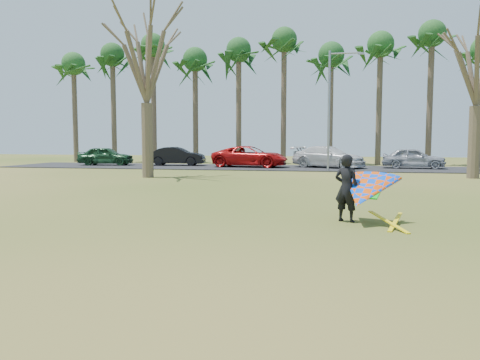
% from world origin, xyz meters
% --- Properties ---
extents(ground, '(100.00, 100.00, 0.00)m').
position_xyz_m(ground, '(0.00, 0.00, 0.00)').
color(ground, '#264910').
rests_on(ground, ground).
extents(parking_strip, '(46.00, 7.00, 0.06)m').
position_xyz_m(parking_strip, '(0.00, 25.00, 0.03)').
color(parking_strip, black).
rests_on(parking_strip, ground).
extents(palm_0, '(4.84, 4.84, 10.84)m').
position_xyz_m(palm_0, '(-22.00, 31.00, 9.17)').
color(palm_0, brown).
rests_on(palm_0, ground).
extents(palm_1, '(4.84, 4.84, 11.54)m').
position_xyz_m(palm_1, '(-18.00, 31.00, 9.85)').
color(palm_1, '#483A2B').
rests_on(palm_1, ground).
extents(palm_2, '(4.84, 4.84, 12.24)m').
position_xyz_m(palm_2, '(-14.00, 31.00, 10.52)').
color(palm_2, '#4D3C2E').
rests_on(palm_2, ground).
extents(palm_3, '(4.84, 4.84, 10.84)m').
position_xyz_m(palm_3, '(-10.00, 31.00, 9.17)').
color(palm_3, '#4E3B2E').
rests_on(palm_3, ground).
extents(palm_4, '(4.84, 4.84, 11.54)m').
position_xyz_m(palm_4, '(-6.00, 31.00, 9.85)').
color(palm_4, brown).
rests_on(palm_4, ground).
extents(palm_5, '(4.84, 4.84, 12.24)m').
position_xyz_m(palm_5, '(-2.00, 31.00, 10.52)').
color(palm_5, '#473B2B').
rests_on(palm_5, ground).
extents(palm_6, '(4.84, 4.84, 10.84)m').
position_xyz_m(palm_6, '(2.00, 31.00, 9.17)').
color(palm_6, '#4E3D2F').
rests_on(palm_6, ground).
extents(palm_7, '(4.84, 4.84, 11.54)m').
position_xyz_m(palm_7, '(6.00, 31.00, 9.85)').
color(palm_7, '#46382A').
rests_on(palm_7, ground).
extents(palm_8, '(4.84, 4.84, 12.24)m').
position_xyz_m(palm_8, '(10.00, 31.00, 10.52)').
color(palm_8, brown).
rests_on(palm_8, ground).
extents(bare_tree_left, '(6.60, 6.60, 9.70)m').
position_xyz_m(bare_tree_left, '(-8.00, 15.00, 6.92)').
color(bare_tree_left, brown).
rests_on(bare_tree_left, ground).
extents(bare_tree_right, '(6.27, 6.27, 9.21)m').
position_xyz_m(bare_tree_right, '(10.00, 18.00, 6.57)').
color(bare_tree_right, '#4A3A2C').
rests_on(bare_tree_right, ground).
extents(streetlight, '(2.28, 0.18, 8.00)m').
position_xyz_m(streetlight, '(2.16, 22.00, 4.46)').
color(streetlight, gray).
rests_on(streetlight, ground).
extents(car_0, '(4.61, 2.38, 1.50)m').
position_xyz_m(car_0, '(-15.93, 25.27, 0.81)').
color(car_0, '#193E21').
rests_on(car_0, parking_strip).
extents(car_1, '(4.62, 1.98, 1.48)m').
position_xyz_m(car_1, '(-10.06, 25.96, 0.80)').
color(car_1, black).
rests_on(car_1, parking_strip).
extents(car_2, '(5.95, 3.18, 1.59)m').
position_xyz_m(car_2, '(-3.91, 25.10, 0.86)').
color(car_2, '#AE0D0E').
rests_on(car_2, parking_strip).
extents(car_3, '(5.95, 4.33, 1.60)m').
position_xyz_m(car_3, '(1.99, 25.38, 0.86)').
color(car_3, silver).
rests_on(car_3, parking_strip).
extents(car_4, '(4.58, 2.27, 1.50)m').
position_xyz_m(car_4, '(8.04, 25.73, 0.81)').
color(car_4, '#9498A1').
rests_on(car_4, parking_strip).
extents(kite_flyer, '(2.13, 2.39, 2.02)m').
position_xyz_m(kite_flyer, '(3.15, 2.28, 0.85)').
color(kite_flyer, black).
rests_on(kite_flyer, ground).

